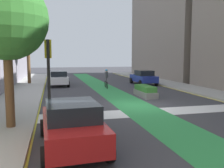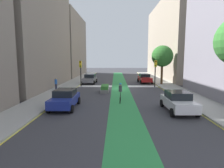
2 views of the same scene
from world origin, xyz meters
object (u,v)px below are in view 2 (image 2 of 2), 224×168
(traffic_signal_near_right, at_px, (81,68))
(cyclist_in_lane, at_px, (120,92))
(car_grey_right_near, at_px, (90,79))
(traffic_signal_near_left, at_px, (155,68))
(car_blue_right_far, at_px, (65,99))
(median_planter, at_px, (105,89))
(car_white_left_far, at_px, (178,101))
(pedestrian_sidewalk_right_a, at_px, (56,83))
(street_tree_near, at_px, (162,56))
(car_red_left_near, at_px, (145,78))

(traffic_signal_near_right, relative_size, cyclist_in_lane, 2.06)
(car_grey_right_near, bearing_deg, traffic_signal_near_left, 157.53)
(car_blue_right_far, bearing_deg, traffic_signal_near_right, -85.90)
(median_planter, bearing_deg, cyclist_in_lane, 107.39)
(traffic_signal_near_left, relative_size, car_white_left_far, 0.93)
(car_white_left_far, relative_size, cyclist_in_lane, 2.27)
(car_grey_right_near, xyz_separation_m, median_planter, (-2.98, 8.40, -0.40))
(car_grey_right_near, xyz_separation_m, car_blue_right_far, (-0.04, 16.27, 0.00))
(cyclist_in_lane, xyz_separation_m, pedestrian_sidewalk_right_a, (8.25, -6.77, -0.05))
(car_blue_right_far, xyz_separation_m, street_tree_near, (-11.57, -14.61, 3.70))
(car_grey_right_near, xyz_separation_m, cyclist_in_lane, (-4.76, 14.09, 0.17))
(traffic_signal_near_right, relative_size, car_red_left_near, 0.89)
(car_red_left_near, height_order, street_tree_near, street_tree_near)
(car_blue_right_far, xyz_separation_m, pedestrian_sidewalk_right_a, (3.53, -8.95, 0.11))
(car_white_left_far, height_order, pedestrian_sidewalk_right_a, pedestrian_sidewalk_right_a)
(traffic_signal_near_right, distance_m, median_planter, 6.40)
(traffic_signal_near_right, relative_size, traffic_signal_near_left, 0.98)
(car_white_left_far, xyz_separation_m, pedestrian_sidewalk_right_a, (12.72, -9.84, 0.11))
(traffic_signal_near_right, xyz_separation_m, cyclist_in_lane, (-5.61, 10.28, -1.73))
(cyclist_in_lane, bearing_deg, car_blue_right_far, 24.71)
(cyclist_in_lane, relative_size, pedestrian_sidewalk_right_a, 1.22)
(car_grey_right_near, bearing_deg, traffic_signal_near_right, 77.41)
(traffic_signal_near_left, xyz_separation_m, car_grey_right_near, (10.07, -4.16, -1.95))
(car_red_left_near, xyz_separation_m, median_planter, (6.34, 9.32, -0.40))
(car_red_left_near, relative_size, cyclist_in_lane, 2.30)
(street_tree_near, height_order, median_planter, street_tree_near)
(car_white_left_far, height_order, median_planter, car_white_left_far)
(median_planter, bearing_deg, car_red_left_near, -124.21)
(pedestrian_sidewalk_right_a, bearing_deg, car_red_left_near, -147.24)
(traffic_signal_near_left, height_order, pedestrian_sidewalk_right_a, traffic_signal_near_left)
(traffic_signal_near_left, distance_m, street_tree_near, 3.42)
(car_red_left_near, relative_size, pedestrian_sidewalk_right_a, 2.81)
(traffic_signal_near_right, bearing_deg, median_planter, 129.86)
(traffic_signal_near_right, bearing_deg, street_tree_near, -170.19)
(car_white_left_far, xyz_separation_m, street_tree_near, (-2.37, -15.50, 3.70))
(traffic_signal_near_right, bearing_deg, car_white_left_far, 127.08)
(pedestrian_sidewalk_right_a, relative_size, median_planter, 0.54)
(cyclist_in_lane, relative_size, street_tree_near, 0.31)
(pedestrian_sidewalk_right_a, bearing_deg, median_planter, 170.50)
(car_white_left_far, distance_m, car_red_left_near, 18.07)
(car_blue_right_far, bearing_deg, median_planter, -110.47)
(median_planter, bearing_deg, traffic_signal_near_left, -149.13)
(car_grey_right_near, xyz_separation_m, car_white_left_far, (-9.23, 17.16, 0.00))
(car_blue_right_far, bearing_deg, car_white_left_far, 174.46)
(car_white_left_far, bearing_deg, median_planter, -54.46)
(car_grey_right_near, bearing_deg, car_red_left_near, -174.38)
(car_blue_right_far, relative_size, cyclist_in_lane, 2.27)
(traffic_signal_near_right, distance_m, street_tree_near, 12.77)
(street_tree_near, bearing_deg, traffic_signal_near_right, 9.81)
(car_white_left_far, bearing_deg, pedestrian_sidewalk_right_a, -37.72)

